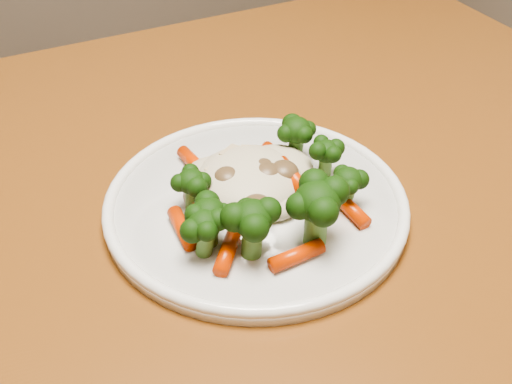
# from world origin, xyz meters

# --- Properties ---
(dining_table) EXTENTS (1.21, 0.87, 0.75)m
(dining_table) POSITION_xyz_m (0.25, -0.28, 0.64)
(dining_table) COLOR brown
(dining_table) RESTS_ON ground
(plate) EXTENTS (0.25, 0.25, 0.01)m
(plate) POSITION_xyz_m (0.36, -0.28, 0.76)
(plate) COLOR white
(plate) RESTS_ON dining_table
(meal) EXTENTS (0.16, 0.18, 0.05)m
(meal) POSITION_xyz_m (0.36, -0.29, 0.78)
(meal) COLOR beige
(meal) RESTS_ON plate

